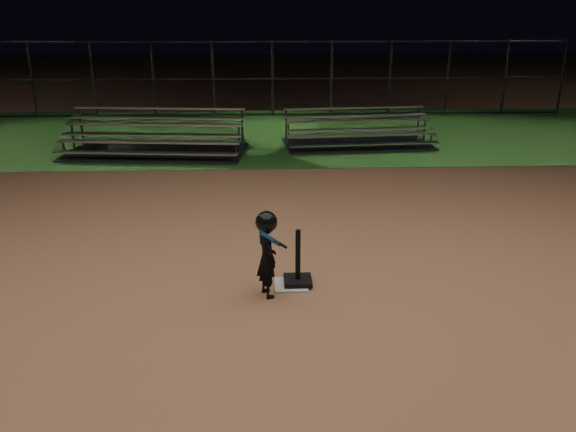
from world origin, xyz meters
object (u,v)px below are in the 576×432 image
object	(u,v)px
home_plate	(291,285)
batting_tee	(298,273)
bleacher_right	(357,138)
bleacher_left	(156,145)
child_batter	(267,252)

from	to	relation	value
home_plate	batting_tee	world-z (taller)	batting_tee
bleacher_right	bleacher_left	bearing A→B (deg)	-176.77
child_batter	bleacher_right	size ratio (longest dim) A/B	0.29
bleacher_left	home_plate	bearing A→B (deg)	-62.14
child_batter	bleacher_right	bearing A→B (deg)	-38.67
child_batter	bleacher_left	bearing A→B (deg)	-2.88
batting_tee	bleacher_left	world-z (taller)	bleacher_left
bleacher_left	bleacher_right	distance (m)	5.36
bleacher_left	bleacher_right	world-z (taller)	bleacher_left
home_plate	batting_tee	size ratio (longest dim) A/B	0.58
batting_tee	bleacher_right	bearing A→B (deg)	75.71
child_batter	batting_tee	bearing A→B (deg)	-76.46
batting_tee	child_batter	bearing A→B (deg)	-144.20
home_plate	child_batter	xyz separation A→B (m)	(-0.33, -0.26, 0.61)
batting_tee	child_batter	world-z (taller)	child_batter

